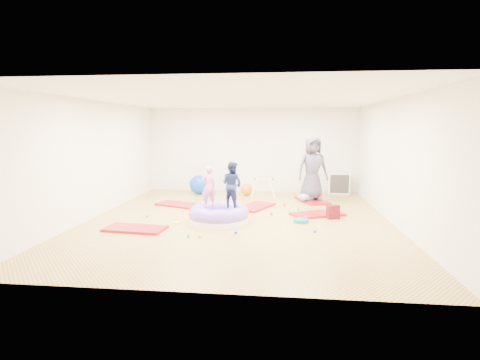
# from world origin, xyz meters

# --- Properties ---
(room) EXTENTS (7.01, 8.01, 2.81)m
(room) POSITION_xyz_m (0.00, 0.00, 1.40)
(room) COLOR gold
(room) RESTS_ON ground
(gym_mat_front_left) EXTENTS (1.33, 0.77, 0.05)m
(gym_mat_front_left) POSITION_xyz_m (-2.08, -1.15, 0.03)
(gym_mat_front_left) COLOR #A50017
(gym_mat_front_left) RESTS_ON ground
(gym_mat_mid_left) EXTENTS (1.37, 1.03, 0.05)m
(gym_mat_mid_left) POSITION_xyz_m (-1.84, 1.42, 0.03)
(gym_mat_mid_left) COLOR #A50017
(gym_mat_mid_left) RESTS_ON ground
(gym_mat_center_back) EXTENTS (1.11, 1.42, 0.05)m
(gym_mat_center_back) POSITION_xyz_m (0.30, 1.36, 0.03)
(gym_mat_center_back) COLOR #A50017
(gym_mat_center_back) RESTS_ON ground
(gym_mat_right) EXTENTS (1.42, 1.11, 0.05)m
(gym_mat_right) POSITION_xyz_m (1.90, 0.64, 0.03)
(gym_mat_right) COLOR #A50017
(gym_mat_right) RESTS_ON ground
(gym_mat_rear_right) EXTENTS (1.03, 1.39, 0.05)m
(gym_mat_rear_right) POSITION_xyz_m (1.91, 2.41, 0.03)
(gym_mat_rear_right) COLOR #A50017
(gym_mat_rear_right) RESTS_ON ground
(inflatable_cushion) EXTENTS (1.38, 1.38, 0.43)m
(inflatable_cushion) POSITION_xyz_m (-0.42, -0.32, 0.17)
(inflatable_cushion) COLOR white
(inflatable_cushion) RESTS_ON ground
(child_pink) EXTENTS (0.42, 0.38, 0.95)m
(child_pink) POSITION_xyz_m (-0.65, -0.32, 0.87)
(child_pink) COLOR pink
(child_pink) RESTS_ON inflatable_cushion
(child_navy) EXTENTS (0.64, 0.60, 1.05)m
(child_navy) POSITION_xyz_m (-0.12, -0.28, 0.92)
(child_navy) COLOR navy
(child_navy) RESTS_ON inflatable_cushion
(adult_caregiver) EXTENTS (1.03, 0.81, 1.84)m
(adult_caregiver) POSITION_xyz_m (1.90, 2.43, 0.97)
(adult_caregiver) COLOR #3F3F4E
(adult_caregiver) RESTS_ON gym_mat_rear_right
(infant) EXTENTS (0.36, 0.36, 0.21)m
(infant) POSITION_xyz_m (1.65, 2.20, 0.16)
(infant) COLOR #7B95CA
(infant) RESTS_ON gym_mat_rear_right
(ball_pit_balls) EXTENTS (4.58, 3.29, 0.07)m
(ball_pit_balls) POSITION_xyz_m (0.41, -0.09, 0.03)
(ball_pit_balls) COLOR blue
(ball_pit_balls) RESTS_ON ground
(exercise_ball_blue) EXTENTS (0.62, 0.62, 0.62)m
(exercise_ball_blue) POSITION_xyz_m (-1.66, 3.25, 0.31)
(exercise_ball_blue) COLOR blue
(exercise_ball_blue) RESTS_ON ground
(exercise_ball_orange) EXTENTS (0.38, 0.38, 0.38)m
(exercise_ball_orange) POSITION_xyz_m (-0.11, 3.18, 0.19)
(exercise_ball_orange) COLOR orange
(exercise_ball_orange) RESTS_ON ground
(infant_play_gym) EXTENTS (0.75, 0.71, 0.58)m
(infant_play_gym) POSITION_xyz_m (0.46, 2.96, 0.39)
(infant_play_gym) COLOR white
(infant_play_gym) RESTS_ON ground
(cube_shelf) EXTENTS (0.69, 0.34, 0.69)m
(cube_shelf) POSITION_xyz_m (2.87, 3.79, 0.35)
(cube_shelf) COLOR white
(cube_shelf) RESTS_ON ground
(balance_disc) EXTENTS (0.35, 0.35, 0.08)m
(balance_disc) POSITION_xyz_m (1.45, -0.13, 0.04)
(balance_disc) COLOR #077C77
(balance_disc) RESTS_ON ground
(backpack) EXTENTS (0.32, 0.26, 0.33)m
(backpack) POSITION_xyz_m (2.23, 0.32, 0.16)
(backpack) COLOR maroon
(backpack) RESTS_ON ground
(yellow_toy) EXTENTS (0.18, 0.18, 0.03)m
(yellow_toy) POSITION_xyz_m (-1.36, -0.54, 0.01)
(yellow_toy) COLOR yellow
(yellow_toy) RESTS_ON ground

